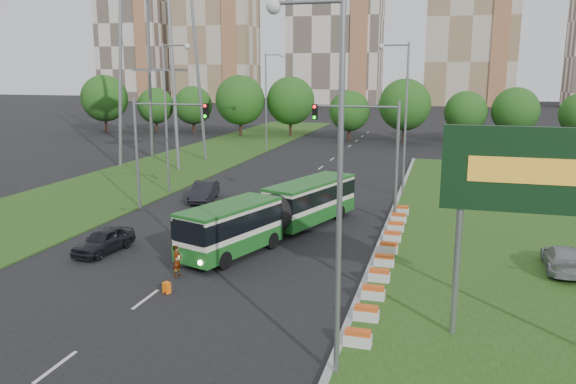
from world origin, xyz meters
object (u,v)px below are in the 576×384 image
(billboard, at_px, (531,180))
(traffic_mast_left, at_px, (156,136))
(car_left_far, at_px, (204,191))
(car_median, at_px, (564,258))
(traffic_mast_median, at_px, (373,142))
(car_left_near, at_px, (104,240))
(pedestrian, at_px, (177,261))
(shopping_trolley, at_px, (167,288))
(articulated_bus, at_px, (274,212))

(billboard, xyz_separation_m, traffic_mast_left, (-22.63, 15.00, -0.81))
(car_left_far, bearing_deg, car_median, -34.02)
(traffic_mast_left, distance_m, car_median, 26.89)
(traffic_mast_median, distance_m, car_median, 13.70)
(traffic_mast_median, distance_m, car_left_near, 17.73)
(car_left_near, height_order, car_median, car_median)
(billboard, height_order, car_left_far, billboard)
(pedestrian, bearing_deg, shopping_trolley, -161.59)
(car_median, bearing_deg, car_left_far, -20.74)
(traffic_mast_left, height_order, pedestrian, traffic_mast_left)
(billboard, bearing_deg, car_left_far, 138.19)
(shopping_trolley, bearing_deg, pedestrian, 124.46)
(car_left_far, height_order, pedestrian, pedestrian)
(billboard, distance_m, car_median, 10.54)
(traffic_mast_left, xyz_separation_m, articulated_bus, (10.04, -4.23, -3.82))
(billboard, xyz_separation_m, car_left_far, (-20.65, 18.47, -5.42))
(traffic_mast_left, xyz_separation_m, car_left_far, (1.98, 3.47, -4.60))
(traffic_mast_median, bearing_deg, traffic_mast_left, -176.23)
(billboard, height_order, traffic_mast_left, same)
(traffic_mast_left, distance_m, car_left_far, 6.09)
(billboard, xyz_separation_m, traffic_mast_median, (-7.47, 16.00, -0.81))
(articulated_bus, height_order, shopping_trolley, articulated_bus)
(traffic_mast_median, bearing_deg, car_left_near, -141.24)
(articulated_bus, bearing_deg, traffic_mast_left, 176.02)
(billboard, height_order, shopping_trolley, billboard)
(traffic_mast_left, bearing_deg, car_left_near, -79.37)
(car_left_near, bearing_deg, car_median, 14.59)
(billboard, bearing_deg, articulated_bus, 139.44)
(billboard, relative_size, shopping_trolley, 15.40)
(billboard, bearing_deg, traffic_mast_median, 115.03)
(articulated_bus, xyz_separation_m, car_left_far, (-8.06, 7.69, -0.78))
(articulated_bus, relative_size, pedestrian, 9.60)
(billboard, relative_size, pedestrian, 5.07)
(traffic_mast_left, relative_size, pedestrian, 5.07)
(car_left_far, xyz_separation_m, shopping_trolley, (5.98, -17.58, -0.49))
(articulated_bus, bearing_deg, car_left_near, -127.44)
(traffic_mast_left, xyz_separation_m, car_left_near, (1.82, -9.71, -4.67))
(car_median, height_order, shopping_trolley, car_median)
(car_left_far, height_order, shopping_trolley, car_left_far)
(traffic_mast_left, relative_size, shopping_trolley, 15.40)
(traffic_mast_median, xyz_separation_m, pedestrian, (-7.69, -13.05, -4.56))
(traffic_mast_median, relative_size, articulated_bus, 0.53)
(billboard, xyz_separation_m, articulated_bus, (-12.59, 10.78, -4.64))
(billboard, xyz_separation_m, pedestrian, (-15.16, 2.95, -5.37))
(car_left_near, xyz_separation_m, shopping_trolley, (6.13, -4.40, -0.42))
(articulated_bus, relative_size, car_median, 3.51)
(billboard, xyz_separation_m, car_left_near, (-20.81, 5.30, -5.49))
(car_left_far, bearing_deg, traffic_mast_left, -130.97)
(car_left_near, height_order, car_left_far, car_left_far)
(car_median, xyz_separation_m, shopping_trolley, (-17.74, -7.63, -0.52))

